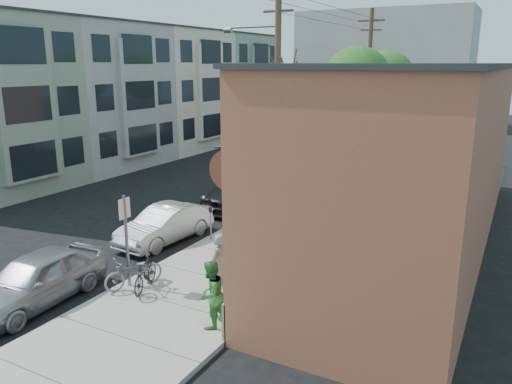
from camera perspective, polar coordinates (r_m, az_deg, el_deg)
The scene contains 26 objects.
ground at distance 19.74m, azimuth -12.12°, elevation -5.38°, with size 120.00×120.00×0.00m, color black.
sidewalk at distance 27.07m, azimuth 10.25°, elevation 0.32°, with size 4.50×58.00×0.15m, color #A2A196.
cafe_building at distance 19.58m, azimuth 18.37°, elevation 4.05°, with size 6.60×20.20×6.61m.
apartment_row at distance 37.00m, azimuth -12.65°, elevation 10.92°, with size 6.30×32.00×9.00m.
end_cap_building at distance 57.81m, azimuth 14.37°, elevation 13.49°, with size 18.00×8.00×12.00m, color #A2A29D.
sign_post at distance 15.07m, azimuth -14.63°, elevation -4.46°, with size 0.07×0.45×2.80m.
parking_meter_near at distance 18.82m, azimuth -5.22°, elevation -2.94°, with size 0.14×0.14×1.24m.
parking_meter_far at distance 26.26m, azimuth 5.24°, elevation 2.09°, with size 0.14×0.14×1.24m.
utility_pole_near at distance 22.50m, azimuth 2.33°, elevation 11.45°, with size 3.57×0.28×10.00m.
utility_pole_far at distance 35.88m, azimuth 12.69°, elevation 12.16°, with size 1.80×0.28×10.00m.
tree_bare at distance 22.23m, azimuth 2.73°, elevation 4.67°, with size 0.24×0.24×5.33m.
tree_leafy_mid at distance 32.18m, azimuth 11.46°, elevation 12.40°, with size 4.13×4.13×7.50m.
tree_leafy_far at distance 38.95m, azimuth 14.54°, elevation 12.25°, with size 4.35×4.35×7.40m.
patio_chair_a at distance 15.22m, azimuth 1.97°, elevation -8.79°, with size 0.50×0.50×0.88m, color #12432D, non-canonical shape.
patio_chair_b at distance 13.38m, azimuth -2.19°, elevation -12.23°, with size 0.50×0.50×0.88m, color #12432D, non-canonical shape.
patron_grey at distance 14.07m, azimuth -4.31°, elevation -8.51°, with size 0.71×0.46×1.93m, color gray.
patron_green at distance 12.72m, azimuth -5.22°, elevation -11.58°, with size 0.85×0.66×1.75m, color #307A31.
cyclist at distance 16.34m, azimuth -2.45°, elevation -5.96°, with size 0.97×0.55×1.49m, color maroon.
cyclist_bike at distance 16.42m, azimuth -2.44°, elevation -6.65°, with size 0.71×2.04×1.07m, color black.
parked_bike_a at distance 15.14m, azimuth -12.54°, elevation -9.06°, with size 0.47×1.65×0.99m, color black.
parked_bike_b at distance 15.36m, azimuth -13.79°, elevation -8.88°, with size 0.63×1.80×0.94m, color slate.
car_0 at distance 15.49m, azimuth -23.85°, elevation -9.08°, with size 1.74×4.34×1.48m, color #9E9FA6.
car_1 at distance 19.24m, azimuth -10.35°, elevation -3.67°, with size 1.45×4.15×1.37m, color #B8BCC1.
car_2 at distance 23.83m, azimuth -1.32°, elevation 0.51°, with size 2.36×5.81×1.69m, color black.
car_3 at distance 30.04m, azimuth 5.35°, elevation 3.40°, with size 2.80×6.07×1.69m, color #BABEC3.
bus at distance 44.69m, azimuth 8.49°, elevation 8.04°, with size 2.82×12.05×3.36m, color silver.
Camera 1 is at (12.20, -14.03, 6.62)m, focal length 35.00 mm.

